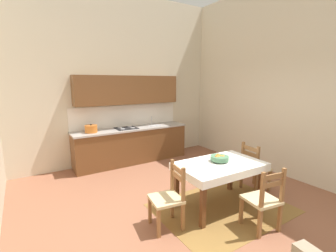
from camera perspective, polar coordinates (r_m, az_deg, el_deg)
ground_plane at (r=4.14m, az=5.58°, el=-19.97°), size 5.82×6.54×0.10m
wall_back at (r=6.22m, az=-11.68°, el=10.89°), size 5.82×0.12×4.20m
wall_right at (r=5.62m, az=28.45°, el=9.88°), size 0.12×6.54×4.20m
area_rug at (r=4.21m, az=13.00°, el=-18.78°), size 2.10×1.60×0.01m
kitchen_cabinetry at (r=6.09m, az=-8.97°, el=-0.79°), size 2.93×0.63×2.20m
dining_table at (r=4.01m, az=12.35°, el=-10.53°), size 1.44×0.92×0.75m
dining_chair_camera_side at (r=3.66m, az=22.10°, el=-16.31°), size 0.48×0.48×0.93m
dining_chair_window_side at (r=4.82m, az=20.19°, el=-9.54°), size 0.45×0.45×0.93m
dining_chair_tv_side at (r=3.48m, az=0.14°, el=-16.96°), size 0.48×0.48×0.93m
fruit_bowl at (r=4.01m, az=12.35°, el=-7.60°), size 0.30×0.30×0.12m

